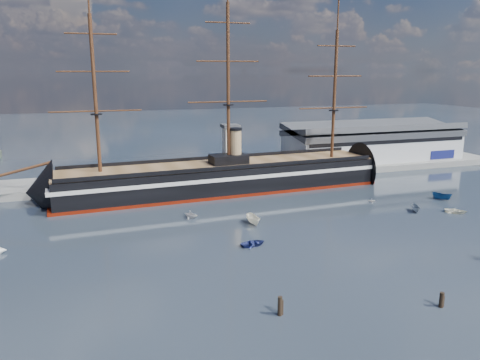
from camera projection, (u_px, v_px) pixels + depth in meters
name	position (u px, v px, depth m)	size (l,w,h in m)	color
ground	(259.00, 210.00, 112.54)	(600.00, 600.00, 0.00)	#1C2730
quay	(249.00, 176.00, 148.87)	(180.00, 18.00, 2.00)	slate
warehouse	(373.00, 142.00, 165.54)	(63.00, 21.00, 11.60)	#B7BABC
quay_tower	(230.00, 148.00, 141.72)	(5.00, 5.00, 15.00)	silver
warship	(216.00, 178.00, 128.46)	(113.24, 20.38, 53.94)	black
motorboat_a	(253.00, 225.00, 101.63)	(6.67, 2.44, 2.67)	white
motorboat_b	(253.00, 246.00, 89.47)	(3.10, 1.24, 1.45)	navy
motorboat_c	(416.00, 212.00, 110.91)	(5.00, 1.83, 2.00)	slate
motorboat_d	(191.00, 218.00, 106.18)	(5.56, 2.41, 2.04)	silver
motorboat_e	(456.00, 213.00, 110.16)	(3.06, 1.22, 1.43)	white
motorboat_f	(441.00, 200.00, 121.36)	(5.76, 2.11, 2.30)	navy
motorboat_g	(372.00, 202.00, 119.11)	(2.95, 1.28, 1.08)	silver
piling_near_left	(280.00, 315.00, 64.03)	(0.64, 0.64, 3.48)	black
piling_near_mid	(441.00, 307.00, 66.24)	(0.64, 0.64, 2.94)	black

